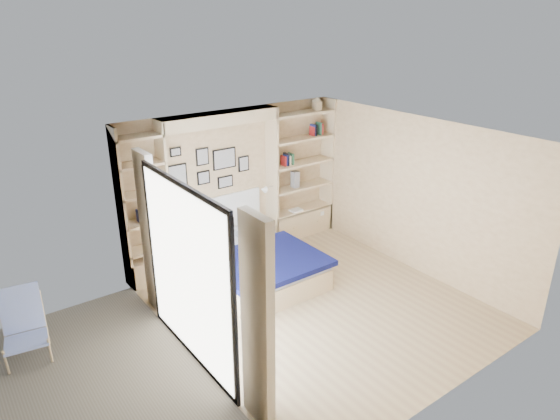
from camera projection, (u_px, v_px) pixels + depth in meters
ground at (316, 304)px, 7.23m from camera, size 4.50×4.50×0.00m
room_shell at (236, 210)px, 7.75m from camera, size 4.50×4.50×4.50m
bed at (254, 264)px, 7.81m from camera, size 1.66×2.12×1.07m
photo_gallery at (208, 167)px, 8.04m from camera, size 1.48×0.02×0.82m
reading_lamps at (225, 199)px, 8.15m from camera, size 1.92×0.12×0.15m
shelf_decor at (288, 151)px, 8.72m from camera, size 3.54×0.23×2.03m
deck at (55, 415)px, 5.24m from camera, size 3.20×4.00×0.05m
deck_chair at (24, 326)px, 6.06m from camera, size 0.61×0.89×0.83m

